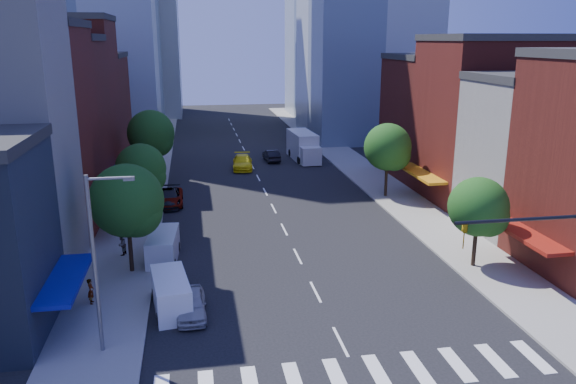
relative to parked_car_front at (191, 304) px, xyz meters
name	(u,v)px	position (x,y,z in m)	size (l,w,h in m)	color
ground	(340,342)	(7.59, -4.20, -0.70)	(220.00, 220.00, 0.00)	black
sidewalk_left	(147,174)	(-4.91, 35.80, -0.63)	(5.00, 120.00, 0.15)	gray
sidewalk_right	(355,166)	(20.09, 35.80, -0.63)	(5.00, 120.00, 0.15)	gray
crosswalk	(357,374)	(7.59, -7.20, -0.70)	(19.00, 3.00, 0.01)	silver
bldg_left_2	(9,136)	(-13.41, 16.30, 7.30)	(12.00, 9.00, 16.00)	#5D1C16
bldg_left_3	(38,126)	(-13.41, 24.80, 6.80)	(12.00, 8.00, 15.00)	#581C16
bldg_left_4	(58,104)	(-13.41, 33.30, 7.80)	(12.00, 9.00, 17.00)	#5D1C16
bldg_left_5	(77,112)	(-13.41, 42.80, 5.80)	(12.00, 10.00, 13.00)	#581C16
bldg_right_1	(547,157)	(28.59, 10.80, 5.30)	(12.00, 8.00, 12.00)	beige
bldg_right_2	(491,122)	(28.59, 19.80, 6.80)	(12.00, 10.00, 15.00)	#5D1C16
bldg_right_3	(445,119)	(28.59, 29.80, 5.80)	(12.00, 10.00, 13.00)	#581C16
streetlight	(98,254)	(-4.21, -3.20, 4.57)	(2.25, 0.25, 9.00)	slate
tree_left_near	(129,203)	(-3.75, 6.72, 4.16)	(4.80, 4.80, 7.30)	black
tree_left_mid	(143,171)	(-3.75, 17.72, 3.82)	(4.20, 4.20, 6.65)	black
tree_left_far	(152,135)	(-3.75, 31.72, 4.50)	(5.00, 5.00, 7.75)	black
tree_right_near	(481,209)	(19.25, 3.72, 3.49)	(4.00, 4.00, 6.20)	black
tree_right_far	(389,149)	(19.25, 21.72, 4.16)	(4.60, 4.60, 7.20)	black
parked_car_front	(191,304)	(0.00, 0.00, 0.00)	(1.66, 4.13, 1.41)	#A2A2A6
parked_car_second	(164,244)	(-1.91, 9.81, 0.07)	(1.63, 4.67, 1.54)	black
parked_car_third	(170,197)	(-1.91, 22.66, 0.03)	(2.44, 5.29, 1.47)	#999999
parked_car_rear	(170,198)	(-1.91, 22.47, 0.03)	(2.05, 5.03, 1.46)	black
cargo_van_near	(171,294)	(-1.12, 0.84, 0.29)	(2.52, 4.94, 2.01)	white
cargo_van_far	(163,247)	(-1.92, 8.59, 0.30)	(2.23, 4.87, 2.02)	silver
taxi	(243,162)	(6.28, 36.70, 0.12)	(2.29, 5.64, 1.64)	#FFEC0D
traffic_car_oncoming	(271,155)	(10.34, 40.54, 0.03)	(1.54, 4.43, 1.46)	black
traffic_car_far	(293,134)	(16.09, 57.06, -0.03)	(1.60, 3.97, 1.35)	#999999
box_truck	(303,147)	(14.56, 40.87, 0.96)	(3.07, 8.84, 3.51)	silver
pedestrian_near	(91,291)	(-5.78, 2.24, 0.22)	(0.56, 0.37, 1.54)	#999999
pedestrian_far	(122,245)	(-4.87, 9.84, 0.22)	(0.75, 0.59, 1.55)	#999999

